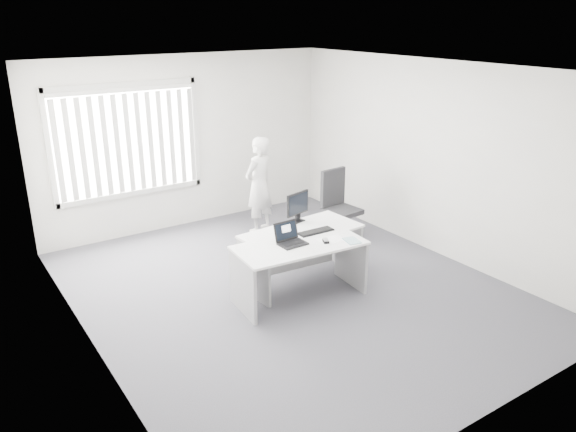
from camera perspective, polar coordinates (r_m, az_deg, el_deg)
ground at (r=7.38m, az=0.19°, el=-7.43°), size 6.00×6.00×0.00m
wall_back at (r=9.40m, az=-10.20°, el=7.41°), size 5.00×0.02×2.80m
wall_front at (r=4.84m, az=20.70°, el=-5.83°), size 5.00×0.02×2.80m
wall_left at (r=5.90m, az=-20.34°, el=-1.15°), size 0.02×6.00×2.80m
wall_right at (r=8.46m, az=14.43°, el=5.69°), size 0.02×6.00×2.80m
ceiling at (r=6.58m, az=0.22°, el=14.76°), size 5.00×6.00×0.02m
window at (r=8.99m, az=-16.01°, el=7.36°), size 2.32×0.06×1.76m
blinds at (r=8.94m, az=-15.87°, el=7.11°), size 2.20×0.10×1.50m
desk_near at (r=6.95m, az=1.18°, el=-4.42°), size 1.66×0.88×0.73m
desk_far at (r=7.39m, az=1.39°, el=-2.92°), size 1.64×0.86×0.72m
office_chair at (r=8.84m, az=5.24°, el=-0.28°), size 0.69×0.69×1.12m
person at (r=9.02m, az=-2.97°, el=3.16°), size 0.67×0.56×1.58m
laptop at (r=6.81m, az=0.49°, el=-1.92°), size 0.34×0.30×0.26m
paper_sheet at (r=7.02m, az=4.42°, el=-2.42°), size 0.34×0.25×0.00m
mouse at (r=6.93m, az=3.86°, el=-2.51°), size 0.11×0.13×0.05m
booklet at (r=7.01m, az=6.51°, el=-2.50°), size 0.21×0.26×0.01m
keyboard at (r=7.24m, az=2.83°, el=-1.61°), size 0.49×0.18×0.02m
monitor at (r=7.55m, az=0.98°, el=0.91°), size 0.43×0.22×0.41m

